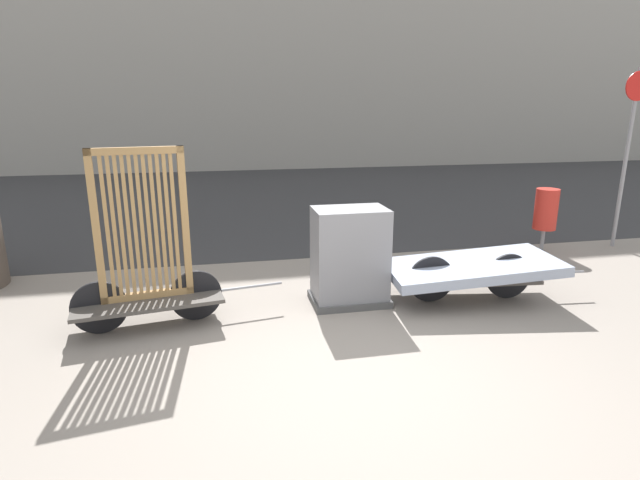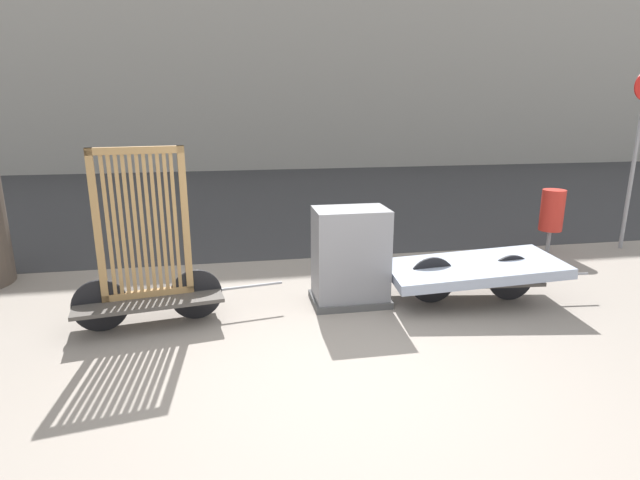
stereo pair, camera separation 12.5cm
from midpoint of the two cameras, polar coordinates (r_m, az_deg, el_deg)
ground_plane at (r=4.39m, az=3.26°, el=-15.70°), size 60.00×60.00×0.00m
road_strip at (r=12.89m, az=-7.15°, el=4.96°), size 56.00×10.98×0.01m
bike_cart_with_bedframe at (r=5.42m, az=-19.85°, el=-2.83°), size 2.20×0.88×1.86m
bike_cart_with_mattress at (r=6.14m, az=16.32°, el=-3.21°), size 2.45×1.18×0.55m
utility_cabinet at (r=5.77m, az=2.79°, el=-2.28°), size 0.89×0.61×1.13m
trash_bin at (r=8.59m, az=24.04°, el=3.19°), size 0.35×0.35×1.00m
sign_post at (r=9.29m, az=31.50°, el=9.67°), size 0.44×0.06×2.81m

